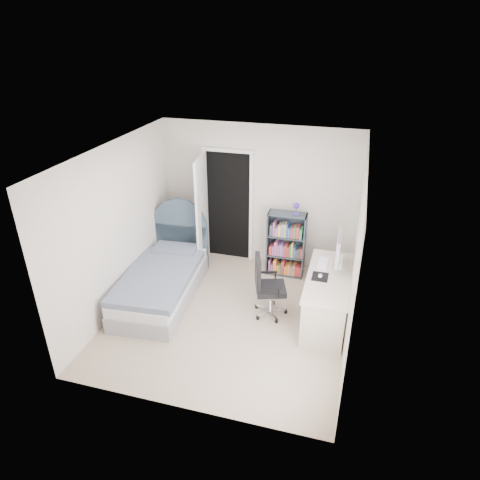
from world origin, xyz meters
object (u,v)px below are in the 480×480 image
(floor_lamp, at_px, (198,231))
(bookcase, at_px, (286,247))
(nightstand, at_px, (193,236))
(desk, at_px, (327,296))
(bed, at_px, (163,279))
(office_chair, at_px, (266,284))

(floor_lamp, bearing_deg, bookcase, -1.11)
(nightstand, relative_size, desk, 0.42)
(desk, bearing_deg, nightstand, 153.71)
(bed, height_order, bookcase, bookcase)
(bed, bearing_deg, office_chair, -2.09)
(desk, bearing_deg, bed, -178.87)
(bookcase, relative_size, office_chair, 1.40)
(bookcase, distance_m, office_chair, 1.24)
(nightstand, distance_m, desk, 2.86)
(bed, relative_size, floor_lamp, 1.47)
(nightstand, distance_m, office_chair, 2.17)
(floor_lamp, relative_size, bookcase, 1.09)
(floor_lamp, relative_size, office_chair, 1.52)
(bed, height_order, floor_lamp, floor_lamp)
(nightstand, bearing_deg, bed, -90.51)
(bed, distance_m, bookcase, 2.13)
(desk, bearing_deg, office_chair, -172.84)
(bed, xyz_separation_m, nightstand, (0.01, 1.32, 0.13))
(nightstand, relative_size, floor_lamp, 0.43)
(bookcase, relative_size, desk, 0.88)
(floor_lamp, xyz_separation_m, office_chair, (1.53, -1.26, -0.07))
(floor_lamp, height_order, desk, floor_lamp)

